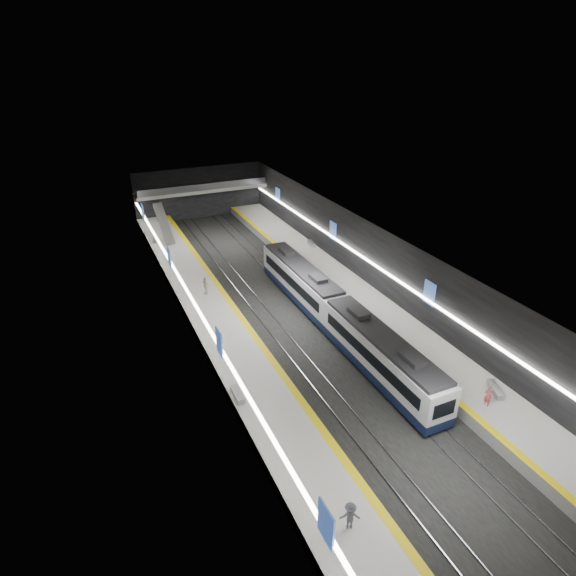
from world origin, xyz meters
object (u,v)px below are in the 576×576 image
passenger_left_a (205,285)px  bench_left_far (155,240)px  bench_right_far (312,243)px  passenger_left_b (350,516)px  escalator (164,223)px  train (336,312)px  bench_left_near (237,395)px  passenger_right_a (488,397)px  bench_right_near (495,390)px

passenger_left_a → bench_left_far: bearing=172.1°
bench_left_far → bench_right_far: size_ratio=0.90×
passenger_left_b → escalator: bearing=-65.4°
escalator → train: bearing=-71.6°
bench_left_near → bench_left_far: 35.19m
escalator → bench_left_far: escalator is taller
escalator → passenger_left_a: (0.46, -19.08, -0.91)m
bench_left_near → bench_right_far: bearing=53.6°
bench_left_far → bench_left_near: bearing=-79.6°
bench_left_far → passenger_left_b: (1.71, -48.08, 0.67)m
bench_left_near → passenger_right_a: (16.36, -8.38, 0.55)m
escalator → bench_right_near: (16.07, -44.04, -1.65)m
bench_right_near → bench_right_far: 32.81m
bench_right_far → passenger_left_a: passenger_left_a is taller
train → bench_right_far: 20.17m
train → bench_left_near: (-12.00, -6.36, -0.95)m
bench_left_far → passenger_left_b: bearing=-77.0°
train → bench_right_near: bearing=-66.4°
passenger_right_a → train: bearing=9.1°
escalator → bench_right_far: (17.00, -11.25, -1.66)m
train → passenger_left_b: bearing=-117.4°
train → bench_left_far: size_ratio=17.25×
train → bench_left_far: (-11.68, 28.83, -0.98)m
bench_right_near → passenger_left_b: 16.92m
bench_left_far → bench_right_near: (17.75, -42.74, 0.04)m
bench_left_near → bench_right_near: (18.07, -7.55, 0.01)m
escalator → bench_left_near: size_ratio=4.05×
passenger_right_a → bench_left_far: bearing=12.8°
train → bench_left_near: size_ratio=15.20×
bench_right_far → passenger_left_b: size_ratio=1.10×
escalator → bench_left_far: size_ratio=4.59×
bench_left_far → passenger_left_a: bearing=-72.2°
escalator → bench_right_near: escalator is taller
train → passenger_left_a: size_ratio=15.15×
bench_right_far → passenger_left_a: bearing=-145.2°
bench_left_near → bench_right_far: (19.00, 25.25, -0.00)m
escalator → bench_left_near: (-2.00, -36.50, -1.66)m
escalator → bench_left_near: 36.59m
escalator → bench_right_far: escalator is taller
passenger_left_a → passenger_left_b: passenger_left_a is taller
bench_left_far → passenger_right_a: bearing=-58.8°
bench_left_near → passenger_left_b: size_ratio=1.12×
train → passenger_left_b: train is taller
bench_left_near → passenger_left_b: passenger_left_b is taller
passenger_left_a → bench_right_near: bearing=17.2°
passenger_right_a → bench_right_near: bearing=-71.5°
passenger_left_a → escalator: bearing=166.6°
bench_right_far → escalator: bearing=156.0°
bench_right_near → passenger_right_a: passenger_right_a is taller
bench_right_near → bench_right_far: bearing=110.9°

